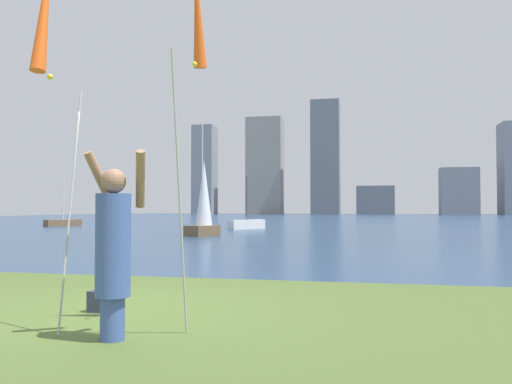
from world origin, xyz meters
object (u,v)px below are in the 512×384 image
at_px(kite_flag_left, 46,14).
at_px(sailboat_3, 63,222).
at_px(kite_flag_right, 197,21).
at_px(sailboat_2, 247,224).
at_px(sailboat_4, 203,203).
at_px(person, 113,246).
at_px(bag, 97,301).

bearing_deg(kite_flag_left, sailboat_3, 122.16).
distance_m(kite_flag_right, sailboat_2, 28.64).
height_order(kite_flag_left, kite_flag_right, kite_flag_right).
height_order(sailboat_2, sailboat_4, sailboat_4).
bearing_deg(sailboat_3, sailboat_4, -36.88).
distance_m(person, sailboat_4, 20.70).
relative_size(bag, sailboat_4, 0.05).
bearing_deg(kite_flag_right, sailboat_4, 107.79).
distance_m(sailboat_2, sailboat_4, 8.75).
bearing_deg(person, kite_flag_left, -142.78).
distance_m(bag, sailboat_4, 19.25).
height_order(kite_flag_left, sailboat_2, kite_flag_left).
bearing_deg(sailboat_2, bag, -80.80).
height_order(bag, sailboat_2, sailboat_2).
bearing_deg(bag, sailboat_2, 99.20).
bearing_deg(sailboat_3, kite_flag_right, -55.27).
distance_m(kite_flag_left, sailboat_4, 20.87).
height_order(kite_flag_right, bag, kite_flag_right).
relative_size(kite_flag_right, sailboat_4, 0.78).
bearing_deg(kite_flag_right, sailboat_2, 102.13).
bearing_deg(sailboat_4, sailboat_2, 88.87).
height_order(person, kite_flag_left, kite_flag_left).
distance_m(kite_flag_left, sailboat_3, 37.18).
relative_size(kite_flag_right, sailboat_2, 1.27).
xyz_separation_m(bag, sailboat_3, (-19.46, 29.78, 0.16)).
bearing_deg(sailboat_2, kite_flag_right, -77.87).
relative_size(kite_flag_right, sailboat_3, 1.14).
distance_m(person, sailboat_2, 29.10).
bearing_deg(kite_flag_left, sailboat_2, 99.22).
bearing_deg(sailboat_3, kite_flag_left, -57.84).
bearing_deg(kite_flag_left, bag, 99.54).
xyz_separation_m(bag, sailboat_2, (-4.42, 27.28, 0.20)).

